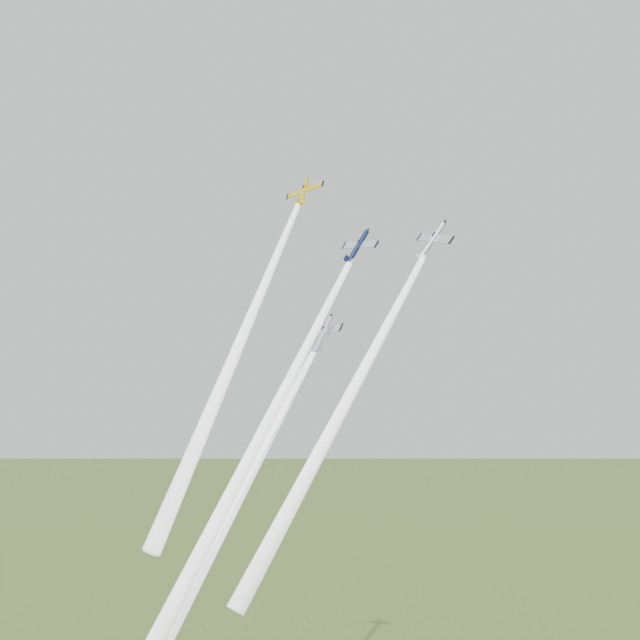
{
  "coord_description": "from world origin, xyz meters",
  "views": [
    {
      "loc": [
        74.19,
        -100.19,
        80.97
      ],
      "look_at": [
        0.0,
        -6.0,
        92.0
      ],
      "focal_mm": 45.0,
      "sensor_mm": 36.0,
      "label": 1
    }
  ],
  "objects_px": {
    "plane_silver_low": "(323,334)",
    "plane_yellow": "(304,191)",
    "plane_navy": "(358,247)",
    "plane_silver_right": "(432,241)"
  },
  "relations": [
    {
      "from": "plane_silver_low",
      "to": "plane_yellow",
      "type": "bearing_deg",
      "value": 153.61
    },
    {
      "from": "plane_yellow",
      "to": "plane_silver_low",
      "type": "distance_m",
      "value": 30.42
    },
    {
      "from": "plane_navy",
      "to": "plane_silver_low",
      "type": "xyz_separation_m",
      "value": [
        -4.59,
        -2.69,
        -13.15
      ]
    },
    {
      "from": "plane_navy",
      "to": "plane_silver_low",
      "type": "height_order",
      "value": "plane_navy"
    },
    {
      "from": "plane_navy",
      "to": "plane_silver_right",
      "type": "bearing_deg",
      "value": 58.19
    },
    {
      "from": "plane_yellow",
      "to": "plane_silver_low",
      "type": "xyz_separation_m",
      "value": [
        12.24,
        -10.32,
        -25.86
      ]
    },
    {
      "from": "plane_yellow",
      "to": "plane_navy",
      "type": "xyz_separation_m",
      "value": [
        16.83,
        -7.63,
        -12.71
      ]
    },
    {
      "from": "plane_navy",
      "to": "plane_silver_right",
      "type": "distance_m",
      "value": 11.58
    },
    {
      "from": "plane_navy",
      "to": "plane_silver_right",
      "type": "height_order",
      "value": "plane_silver_right"
    },
    {
      "from": "plane_navy",
      "to": "plane_silver_right",
      "type": "xyz_separation_m",
      "value": [
        8.09,
        8.21,
        1.21
      ]
    }
  ]
}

